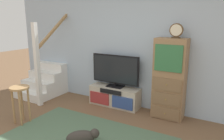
# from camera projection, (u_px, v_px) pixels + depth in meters

# --- Properties ---
(back_wall) EXTENTS (6.40, 0.12, 2.70)m
(back_wall) POSITION_uv_depth(u_px,v_px,m) (133.00, 44.00, 4.58)
(back_wall) COLOR #A8BCD1
(back_wall) RESTS_ON ground_plane
(media_console) EXTENTS (1.12, 0.38, 0.43)m
(media_console) POSITION_uv_depth(u_px,v_px,m) (115.00, 96.00, 4.76)
(media_console) COLOR #BCB29E
(media_console) RESTS_ON ground_plane
(television) EXTENTS (1.09, 0.22, 0.70)m
(television) POSITION_uv_depth(u_px,v_px,m) (115.00, 70.00, 4.64)
(television) COLOR black
(television) RESTS_ON media_console
(side_cabinet) EXTENTS (0.58, 0.38, 1.53)m
(side_cabinet) POSITION_uv_depth(u_px,v_px,m) (170.00, 79.00, 4.08)
(side_cabinet) COLOR #93704C
(side_cabinet) RESTS_ON ground_plane
(desk_clock) EXTENTS (0.24, 0.08, 0.26)m
(desk_clock) POSITION_uv_depth(u_px,v_px,m) (176.00, 31.00, 3.83)
(desk_clock) COLOR #4C3823
(desk_clock) RESTS_ON side_cabinet
(staircase) EXTENTS (1.00, 1.36, 2.20)m
(staircase) POSITION_uv_depth(u_px,v_px,m) (50.00, 78.00, 5.66)
(staircase) COLOR white
(staircase) RESTS_ON ground_plane
(bar_stool_near) EXTENTS (0.34, 0.34, 0.69)m
(bar_stool_near) POSITION_uv_depth(u_px,v_px,m) (20.00, 96.00, 3.89)
(bar_stool_near) COLOR #A37A4C
(bar_stool_near) RESTS_ON ground_plane
(dog) EXTENTS (0.47, 0.43, 0.23)m
(dog) POSITION_uv_depth(u_px,v_px,m) (83.00, 137.00, 3.30)
(dog) COLOR #332D28
(dog) RESTS_ON ground_plane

